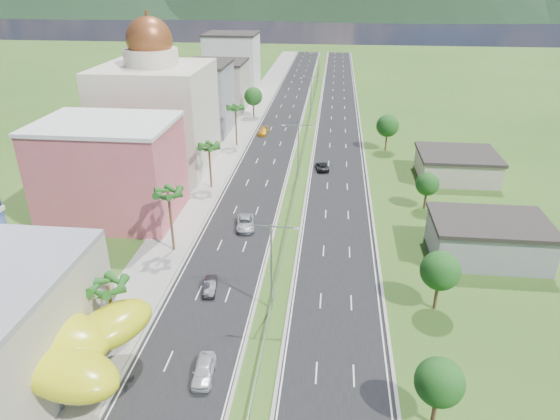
% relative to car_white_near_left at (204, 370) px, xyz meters
% --- Properties ---
extents(ground, '(500.00, 500.00, 0.00)m').
position_rel_car_white_near_left_xyz_m(ground, '(5.17, 1.74, -0.86)').
color(ground, '#2D5119').
rests_on(ground, ground).
extents(road_left, '(11.00, 260.00, 0.04)m').
position_rel_car_white_near_left_xyz_m(road_left, '(-2.33, 91.74, -0.84)').
color(road_left, black).
rests_on(road_left, ground).
extents(road_right, '(11.00, 260.00, 0.04)m').
position_rel_car_white_near_left_xyz_m(road_right, '(12.67, 91.74, -0.84)').
color(road_right, black).
rests_on(road_right, ground).
extents(sidewalk_left, '(7.00, 260.00, 0.12)m').
position_rel_car_white_near_left_xyz_m(sidewalk_left, '(-11.83, 91.74, -0.80)').
color(sidewalk_left, gray).
rests_on(sidewalk_left, ground).
extents(median_guardrail, '(0.10, 216.06, 0.76)m').
position_rel_car_white_near_left_xyz_m(median_guardrail, '(5.17, 73.73, -0.24)').
color(median_guardrail, gray).
rests_on(median_guardrail, ground).
extents(streetlight_median_b, '(6.04, 0.25, 11.00)m').
position_rel_car_white_near_left_xyz_m(streetlight_median_b, '(5.17, 11.74, 5.89)').
color(streetlight_median_b, gray).
rests_on(streetlight_median_b, ground).
extents(streetlight_median_c, '(6.04, 0.25, 11.00)m').
position_rel_car_white_near_left_xyz_m(streetlight_median_c, '(5.17, 51.74, 5.89)').
color(streetlight_median_c, gray).
rests_on(streetlight_median_c, ground).
extents(streetlight_median_d, '(6.04, 0.25, 11.00)m').
position_rel_car_white_near_left_xyz_m(streetlight_median_d, '(5.17, 96.74, 5.89)').
color(streetlight_median_d, gray).
rests_on(streetlight_median_d, ground).
extents(streetlight_median_e, '(6.04, 0.25, 11.00)m').
position_rel_car_white_near_left_xyz_m(streetlight_median_e, '(5.17, 141.74, 5.89)').
color(streetlight_median_e, gray).
rests_on(streetlight_median_e, ground).
extents(lime_canopy, '(18.00, 15.00, 7.40)m').
position_rel_car_white_near_left_xyz_m(lime_canopy, '(-14.83, -2.27, 4.13)').
color(lime_canopy, '#BEC112').
rests_on(lime_canopy, ground).
extents(pink_shophouse, '(20.00, 15.00, 15.00)m').
position_rel_car_white_near_left_xyz_m(pink_shophouse, '(-22.83, 33.74, 6.64)').
color(pink_shophouse, '#C95262').
rests_on(pink_shophouse, ground).
extents(domed_building, '(20.00, 20.00, 28.70)m').
position_rel_car_white_near_left_xyz_m(domed_building, '(-22.83, 56.74, 10.50)').
color(domed_building, beige).
rests_on(domed_building, ground).
extents(midrise_grey, '(16.00, 15.00, 16.00)m').
position_rel_car_white_near_left_xyz_m(midrise_grey, '(-21.83, 81.74, 7.14)').
color(midrise_grey, gray).
rests_on(midrise_grey, ground).
extents(midrise_beige, '(16.00, 15.00, 13.00)m').
position_rel_car_white_near_left_xyz_m(midrise_beige, '(-21.83, 103.74, 5.64)').
color(midrise_beige, '#A89E8A').
rests_on(midrise_beige, ground).
extents(midrise_white, '(16.00, 15.00, 18.00)m').
position_rel_car_white_near_left_xyz_m(midrise_white, '(-21.83, 126.74, 8.14)').
color(midrise_white, silver).
rests_on(midrise_white, ground).
extents(shed_near, '(15.00, 10.00, 5.00)m').
position_rel_car_white_near_left_xyz_m(shed_near, '(33.17, 26.74, 1.64)').
color(shed_near, gray).
rests_on(shed_near, ground).
extents(shed_far, '(14.00, 12.00, 4.40)m').
position_rel_car_white_near_left_xyz_m(shed_far, '(35.17, 56.74, 1.34)').
color(shed_far, '#A89E8A').
rests_on(shed_far, ground).
extents(palm_tree_b, '(3.60, 3.60, 8.10)m').
position_rel_car_white_near_left_xyz_m(palm_tree_b, '(-10.33, 3.74, 6.20)').
color(palm_tree_b, '#47301C').
rests_on(palm_tree_b, ground).
extents(palm_tree_c, '(3.60, 3.60, 9.60)m').
position_rel_car_white_near_left_xyz_m(palm_tree_c, '(-10.33, 23.74, 7.64)').
color(palm_tree_c, '#47301C').
rests_on(palm_tree_c, ground).
extents(palm_tree_d, '(3.60, 3.60, 8.60)m').
position_rel_car_white_near_left_xyz_m(palm_tree_d, '(-10.33, 46.74, 6.68)').
color(palm_tree_d, '#47301C').
rests_on(palm_tree_d, ground).
extents(palm_tree_e, '(3.60, 3.60, 9.40)m').
position_rel_car_white_near_left_xyz_m(palm_tree_e, '(-10.33, 71.74, 7.45)').
color(palm_tree_e, '#47301C').
rests_on(palm_tree_e, ground).
extents(leafy_tree_lfar, '(4.90, 4.90, 8.05)m').
position_rel_car_white_near_left_xyz_m(leafy_tree_lfar, '(-10.33, 96.74, 4.72)').
color(leafy_tree_lfar, '#47301C').
rests_on(leafy_tree_lfar, ground).
extents(leafy_tree_ra, '(4.20, 4.20, 6.90)m').
position_rel_car_white_near_left_xyz_m(leafy_tree_ra, '(21.17, -3.26, 3.92)').
color(leafy_tree_ra, '#47301C').
rests_on(leafy_tree_ra, ground).
extents(leafy_tree_rb, '(4.55, 4.55, 7.47)m').
position_rel_car_white_near_left_xyz_m(leafy_tree_rb, '(24.17, 13.74, 4.32)').
color(leafy_tree_rb, '#47301C').
rests_on(leafy_tree_rb, ground).
extents(leafy_tree_rc, '(3.85, 3.85, 6.33)m').
position_rel_car_white_near_left_xyz_m(leafy_tree_rc, '(27.17, 41.74, 3.51)').
color(leafy_tree_rc, '#47301C').
rests_on(leafy_tree_rc, ground).
extents(leafy_tree_rd, '(4.90, 4.90, 8.05)m').
position_rel_car_white_near_left_xyz_m(leafy_tree_rd, '(23.17, 71.74, 4.72)').
color(leafy_tree_rd, '#47301C').
rests_on(leafy_tree_rd, ground).
extents(mountain_ridge, '(860.00, 140.00, 90.00)m').
position_rel_car_white_near_left_xyz_m(mountain_ridge, '(65.17, 451.74, -0.86)').
color(mountain_ridge, black).
rests_on(mountain_ridge, ground).
extents(car_white_near_left, '(2.29, 4.94, 1.64)m').
position_rel_car_white_near_left_xyz_m(car_white_near_left, '(0.00, 0.00, 0.00)').
color(car_white_near_left, silver).
rests_on(car_white_near_left, road_left).
extents(car_dark_left, '(2.05, 4.39, 1.39)m').
position_rel_car_white_near_left_xyz_m(car_dark_left, '(-2.80, 14.40, -0.12)').
color(car_dark_left, black).
rests_on(car_dark_left, road_left).
extents(car_silver_mid_left, '(3.62, 6.15, 1.61)m').
position_rel_car_white_near_left_xyz_m(car_silver_mid_left, '(-1.37, 31.58, -0.02)').
color(car_silver_mid_left, '#AEB2B6').
rests_on(car_silver_mid_left, road_left).
extents(car_yellow_far_left, '(2.21, 5.10, 1.46)m').
position_rel_car_white_near_left_xyz_m(car_yellow_far_left, '(-5.48, 80.72, -0.09)').
color(car_yellow_far_left, orange).
rests_on(car_yellow_far_left, road_left).
extents(car_dark_far_right, '(3.08, 5.25, 1.37)m').
position_rel_car_white_near_left_xyz_m(car_dark_far_right, '(9.59, 58.01, -0.13)').
color(car_dark_far_right, black).
rests_on(car_dark_far_right, road_right).
extents(motorcycle, '(0.78, 2.05, 1.28)m').
position_rel_car_white_near_left_xyz_m(motorcycle, '(-6.82, -1.91, -0.18)').
color(motorcycle, black).
rests_on(motorcycle, road_left).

